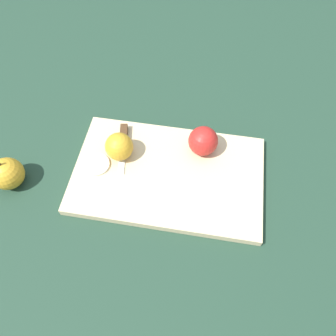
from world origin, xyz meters
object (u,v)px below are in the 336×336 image
object	(u,v)px
apple_whole	(7,174)
knife	(123,139)
apple_half_right	(119,147)
apple_half_left	(203,141)

from	to	relation	value
apple_whole	knife	bearing A→B (deg)	-146.66
apple_half_right	apple_whole	size ratio (longest dim) A/B	0.77
apple_half_left	knife	size ratio (longest dim) A/B	0.51
apple_whole	apple_half_left	bearing A→B (deg)	-159.40
apple_half_left	apple_half_right	size ratio (longest dim) A/B	1.06
apple_half_right	apple_whole	xyz separation A→B (m)	(0.23, 0.11, -0.02)
apple_whole	apple_half_right	bearing A→B (deg)	-155.04
apple_half_left	apple_whole	distance (m)	0.45
apple_half_left	knife	bearing A→B (deg)	-145.31
apple_half_left	apple_half_right	bearing A→B (deg)	-132.82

